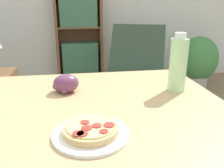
# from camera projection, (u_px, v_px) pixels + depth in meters

# --- Properties ---
(dining_table) EXTENTS (1.30, 0.90, 0.76)m
(dining_table) POSITION_uv_depth(u_px,v_px,m) (62.00, 130.00, 0.92)
(dining_table) COLOR tan
(dining_table) RESTS_ON ground_plane
(pizza_on_plate) EXTENTS (0.23, 0.23, 0.04)m
(pizza_on_plate) POSITION_uv_depth(u_px,v_px,m) (91.00, 131.00, 0.70)
(pizza_on_plate) COLOR white
(pizza_on_plate) RESTS_ON dining_table
(grape_bunch) EXTENTS (0.12, 0.10, 0.08)m
(grape_bunch) POSITION_uv_depth(u_px,v_px,m) (66.00, 84.00, 1.03)
(grape_bunch) COLOR #6B3856
(grape_bunch) RESTS_ON dining_table
(drink_bottle) EXTENTS (0.08, 0.08, 0.26)m
(drink_bottle) POSITION_uv_depth(u_px,v_px,m) (178.00, 64.00, 1.03)
(drink_bottle) COLOR #B7EAA3
(drink_bottle) RESTS_ON dining_table
(lounge_chair_far) EXTENTS (0.85, 0.94, 0.88)m
(lounge_chair_far) POSITION_uv_depth(u_px,v_px,m) (136.00, 77.00, 2.86)
(lounge_chair_far) COLOR slate
(lounge_chair_far) RESTS_ON ground_plane
(bookshelf) EXTENTS (0.65, 0.27, 1.62)m
(bookshelf) POSITION_uv_depth(u_px,v_px,m) (79.00, 32.00, 3.34)
(bookshelf) COLOR brown
(bookshelf) RESTS_ON ground_plane
(potted_plant_floor) EXTENTS (0.55, 0.46, 0.71)m
(potted_plant_floor) POSITION_uv_depth(u_px,v_px,m) (198.00, 61.00, 3.28)
(potted_plant_floor) COLOR #BCB2A3
(potted_plant_floor) RESTS_ON ground_plane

